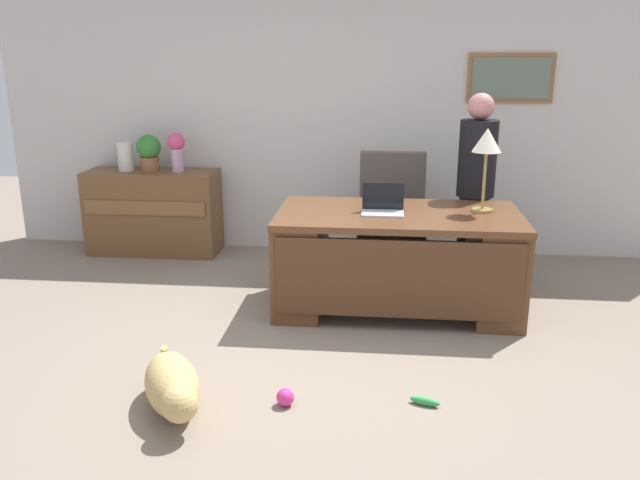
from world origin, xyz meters
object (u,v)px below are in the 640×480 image
(vase_with_flowers, at_px, (177,149))
(vase_empty, at_px, (126,157))
(desk_lamp, at_px, (487,146))
(laptop, at_px, (383,206))
(dog_toy_bone, at_px, (425,401))
(person_standing, at_px, (475,189))
(dog_lying, at_px, (173,386))
(armchair, at_px, (391,221))
(desk, at_px, (397,257))
(potted_plant, at_px, (149,151))
(dog_toy_ball, at_px, (285,397))
(credenza, at_px, (154,212))

(vase_with_flowers, height_order, vase_empty, vase_with_flowers)
(desk_lamp, bearing_deg, laptop, -171.24)
(laptop, bearing_deg, vase_with_flowers, 147.68)
(vase_empty, bearing_deg, dog_toy_bone, -44.21)
(person_standing, bearing_deg, laptop, -139.83)
(dog_toy_bone, bearing_deg, person_standing, 76.74)
(dog_lying, height_order, vase_with_flowers, vase_with_flowers)
(desk_lamp, height_order, dog_toy_bone, desk_lamp)
(armchair, xyz_separation_m, laptop, (-0.08, -0.90, 0.35))
(laptop, relative_size, vase_empty, 1.14)
(desk, relative_size, dog_toy_bone, 10.50)
(armchair, bearing_deg, vase_with_flowers, 169.61)
(person_standing, relative_size, potted_plant, 4.60)
(armchair, height_order, laptop, armchair)
(desk_lamp, xyz_separation_m, vase_empty, (-3.33, 1.17, -0.32))
(desk_lamp, distance_m, dog_toy_ball, 2.46)
(person_standing, height_order, vase_empty, person_standing)
(credenza, height_order, desk_lamp, desk_lamp)
(armchair, height_order, dog_toy_ball, armchair)
(person_standing, bearing_deg, credenza, 168.58)
(credenza, relative_size, vase_empty, 4.66)
(armchair, relative_size, person_standing, 0.66)
(credenza, bearing_deg, dog_toy_ball, -57.97)
(dog_lying, bearing_deg, vase_with_flowers, 106.37)
(armchair, bearing_deg, laptop, -95.11)
(desk_lamp, relative_size, potted_plant, 1.79)
(person_standing, bearing_deg, dog_toy_bone, -103.26)
(credenza, xyz_separation_m, dog_lying, (1.15, -2.96, -0.26))
(credenza, xyz_separation_m, potted_plant, (-0.00, 0.00, 0.62))
(desk, relative_size, armchair, 1.72)
(vase_with_flowers, bearing_deg, credenza, -179.74)
(person_standing, height_order, dog_toy_ball, person_standing)
(potted_plant, height_order, dog_toy_ball, potted_plant)
(credenza, distance_m, dog_toy_bone, 3.80)
(dog_toy_bone, bearing_deg, laptop, 100.74)
(dog_lying, bearing_deg, desk, 52.58)
(credenza, relative_size, dog_toy_bone, 7.29)
(vase_with_flowers, bearing_deg, desk, -30.80)
(credenza, distance_m, vase_with_flowers, 0.70)
(armchair, bearing_deg, credenza, 170.83)
(vase_empty, relative_size, potted_plant, 0.78)
(person_standing, height_order, laptop, person_standing)
(desk, xyz_separation_m, vase_empty, (-2.68, 1.28, 0.55))
(desk, height_order, vase_empty, vase_empty)
(dog_lying, bearing_deg, laptop, 55.34)
(vase_with_flowers, bearing_deg, dog_toy_ball, -62.19)
(vase_with_flowers, relative_size, potted_plant, 1.05)
(desk_lamp, height_order, potted_plant, desk_lamp)
(armchair, relative_size, vase_empty, 3.91)
(desk_lamp, bearing_deg, dog_toy_ball, -127.80)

